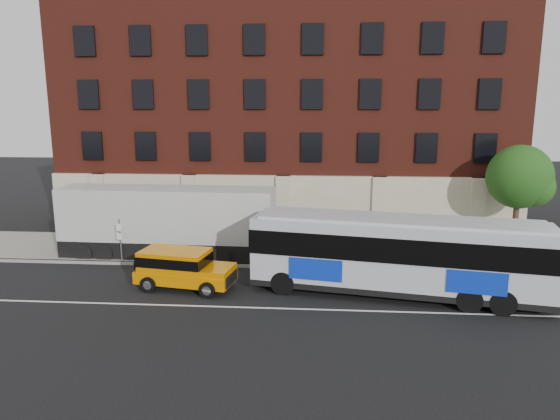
# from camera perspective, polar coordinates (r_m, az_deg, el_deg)

# --- Properties ---
(ground) EXTENTS (120.00, 120.00, 0.00)m
(ground) POSITION_cam_1_polar(r_m,az_deg,el_deg) (21.97, -1.77, -11.32)
(ground) COLOR black
(ground) RESTS_ON ground
(sidewalk) EXTENTS (60.00, 6.00, 0.15)m
(sidewalk) POSITION_cam_1_polar(r_m,az_deg,el_deg) (30.40, -0.00, -4.54)
(sidewalk) COLOR gray
(sidewalk) RESTS_ON ground
(kerb) EXTENTS (60.00, 0.25, 0.15)m
(kerb) POSITION_cam_1_polar(r_m,az_deg,el_deg) (27.54, -0.46, -6.29)
(kerb) COLOR gray
(kerb) RESTS_ON ground
(lane_line) EXTENTS (60.00, 0.12, 0.01)m
(lane_line) POSITION_cam_1_polar(r_m,az_deg,el_deg) (22.42, -1.63, -10.81)
(lane_line) COLOR silver
(lane_line) RESTS_ON ground
(building) EXTENTS (30.00, 12.10, 15.00)m
(building) POSITION_cam_1_polar(r_m,az_deg,el_deg) (37.09, 0.90, 10.19)
(building) COLOR #5E2016
(building) RESTS_ON sidewalk
(sign_pole) EXTENTS (0.30, 0.20, 2.50)m
(sign_pole) POSITION_cam_1_polar(r_m,az_deg,el_deg) (29.21, -17.33, -2.97)
(sign_pole) COLOR slate
(sign_pole) RESTS_ON ground
(street_tree) EXTENTS (3.60, 3.60, 6.20)m
(street_tree) POSITION_cam_1_polar(r_m,az_deg,el_deg) (31.97, 25.09, 3.10)
(street_tree) COLOR #3D291E
(street_tree) RESTS_ON sidewalk
(city_bus) EXTENTS (13.47, 5.17, 3.61)m
(city_bus) POSITION_cam_1_polar(r_m,az_deg,el_deg) (23.81, 12.93, -4.68)
(city_bus) COLOR #B9BBC4
(city_bus) RESTS_ON ground
(yellow_suv) EXTENTS (4.93, 2.70, 1.84)m
(yellow_suv) POSITION_cam_1_polar(r_m,az_deg,el_deg) (24.82, -10.92, -6.18)
(yellow_suv) COLOR orange
(yellow_suv) RESTS_ON ground
(shipping_container) EXTENTS (12.04, 2.85, 3.99)m
(shipping_container) POSITION_cam_1_polar(r_m,az_deg,el_deg) (29.59, -12.36, -1.47)
(shipping_container) COLOR black
(shipping_container) RESTS_ON ground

